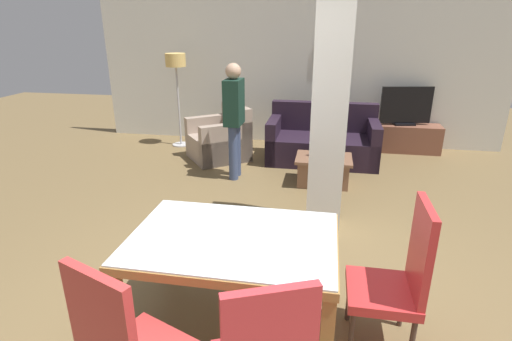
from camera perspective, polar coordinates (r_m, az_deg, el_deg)
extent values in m
plane|color=brown|center=(3.21, -3.04, -20.86)|extent=(18.00, 18.00, 0.00)
cube|color=silver|center=(7.34, 5.72, 14.38)|extent=(7.20, 0.06, 2.70)
cube|color=brown|center=(7.25, 10.23, 16.08)|extent=(0.44, 0.02, 0.36)
cube|color=#4C8CCC|center=(7.24, 10.23, 16.07)|extent=(0.40, 0.01, 0.32)
cube|color=silver|center=(4.06, 10.50, 9.24)|extent=(0.35, 0.39, 2.70)
cube|color=olive|center=(2.43, -5.89, -15.54)|extent=(1.43, 0.06, 0.06)
cube|color=olive|center=(3.19, -1.41, -5.98)|extent=(1.43, 0.06, 0.06)
cube|color=olive|center=(3.01, -16.21, -8.57)|extent=(0.06, 0.86, 0.06)
cube|color=olive|center=(2.74, 11.03, -11.23)|extent=(0.06, 0.86, 0.06)
cube|color=silver|center=(2.78, -3.32, -9.47)|extent=(1.41, 0.96, 0.01)
cube|color=olive|center=(2.89, -19.03, -19.04)|extent=(0.08, 0.08, 0.66)
cube|color=olive|center=(3.53, -12.22, -10.42)|extent=(0.08, 0.08, 0.66)
cube|color=olive|center=(3.30, 10.21, -12.58)|extent=(0.08, 0.08, 0.66)
cube|color=red|center=(2.93, 17.50, -16.23)|extent=(0.46, 0.46, 0.07)
cube|color=red|center=(2.78, 22.52, -10.47)|extent=(0.05, 0.44, 0.63)
cylinder|color=#463129|center=(2.90, 13.43, -21.92)|extent=(0.04, 0.04, 0.38)
cylinder|color=#463129|center=(3.19, 13.12, -17.34)|extent=(0.04, 0.04, 0.38)
cylinder|color=#463129|center=(3.24, 20.15, -17.49)|extent=(0.04, 0.04, 0.38)
cube|color=#B93432|center=(2.15, -21.13, -20.39)|extent=(0.42, 0.21, 0.63)
cube|color=black|center=(6.49, 9.39, 3.09)|extent=(1.71, 0.93, 0.42)
cube|color=black|center=(6.73, 9.68, 7.64)|extent=(1.71, 0.18, 0.47)
cube|color=black|center=(6.49, 16.33, 3.74)|extent=(0.16, 0.93, 0.68)
cube|color=black|center=(6.50, 2.59, 4.58)|extent=(0.16, 0.93, 0.68)
cube|color=tan|center=(6.56, -5.41, 3.39)|extent=(1.17, 1.16, 0.40)
cube|color=tan|center=(6.58, -2.81, 7.37)|extent=(0.64, 0.75, 0.46)
cube|color=tan|center=(6.23, -4.28, 3.70)|extent=(0.76, 0.63, 0.65)
cube|color=tan|center=(6.83, -6.51, 5.13)|extent=(0.76, 0.63, 0.65)
cube|color=brown|center=(5.53, 9.67, 1.69)|extent=(0.76, 0.56, 0.04)
cube|color=brown|center=(5.59, 9.56, -0.17)|extent=(0.68, 0.48, 0.34)
cylinder|color=#4C2D14|center=(5.52, 8.55, 3.02)|extent=(0.08, 0.08, 0.19)
cylinder|color=#4C2D14|center=(5.49, 8.63, 4.34)|extent=(0.03, 0.03, 0.07)
cylinder|color=#B7B7BC|center=(5.48, 8.65, 4.75)|extent=(0.03, 0.03, 0.01)
cube|color=brown|center=(7.36, 20.12, 4.39)|extent=(1.25, 0.40, 0.47)
cube|color=black|center=(7.30, 20.36, 6.27)|extent=(0.38, 0.26, 0.03)
cube|color=black|center=(7.24, 20.67, 8.74)|extent=(0.85, 0.22, 0.62)
cylinder|color=#B7B7BC|center=(7.45, -10.63, 3.69)|extent=(0.31, 0.31, 0.02)
cylinder|color=#B7B7BC|center=(7.28, -10.99, 8.96)|extent=(0.04, 0.04, 1.38)
cylinder|color=#E5BC66|center=(7.17, -11.43, 15.23)|extent=(0.34, 0.34, 0.22)
cylinder|color=#38476B|center=(5.76, -2.84, 3.02)|extent=(0.13, 0.13, 0.78)
cylinder|color=#38476B|center=(5.61, -3.26, 2.51)|extent=(0.13, 0.13, 0.78)
cube|color=#173429|center=(5.51, -3.18, 9.71)|extent=(0.23, 0.38, 0.62)
sphere|color=tan|center=(5.45, -3.27, 14.00)|extent=(0.21, 0.21, 0.21)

